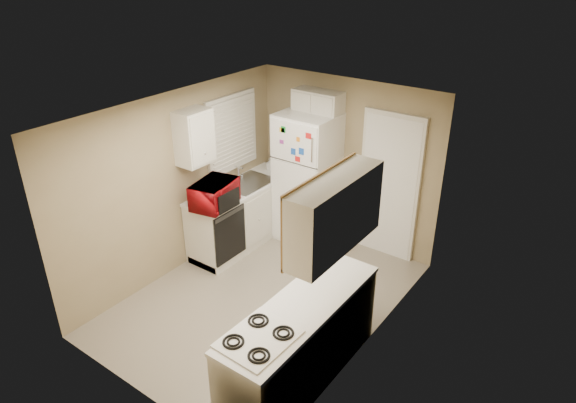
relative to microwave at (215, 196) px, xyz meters
The scene contains 19 objects.
floor 1.46m from the microwave, 13.60° to the right, with size 3.80×3.80×0.00m, color #A89E8E.
ceiling 1.69m from the microwave, 13.60° to the right, with size 3.80×3.80×0.00m, color white.
wall_left 0.50m from the microwave, 150.31° to the right, with size 3.80×3.80×0.00m, color tan.
wall_right 2.40m from the microwave, ahead, with size 3.80×3.80×0.00m, color tan.
wall_back 1.94m from the microwave, 59.40° to the left, with size 2.80×2.80×0.00m, color tan.
wall_front 2.36m from the microwave, 65.30° to the right, with size 2.80×2.80×0.00m, color tan.
left_counter 0.90m from the microwave, 100.01° to the left, with size 0.60×1.80×0.90m, color silver.
dishwasher 0.59m from the microwave, 19.78° to the left, with size 0.03×0.58×0.72m, color black.
sink 0.84m from the microwave, 98.19° to the left, with size 0.54×0.74×0.16m, color gray.
microwave is the anchor object (origin of this frame).
soap_bottle 1.39m from the microwave, 96.89° to the left, with size 0.08×0.08×0.18m, color white.
window_blinds 1.05m from the microwave, 114.89° to the left, with size 0.10×0.98×1.08m, color silver.
upper_cabinet_left 0.80m from the microwave, behind, with size 0.30×0.45×0.70m, color silver.
refrigerator 1.48m from the microwave, 68.12° to the left, with size 0.79×0.77×1.91m, color white.
cabinet_over_fridge 1.88m from the microwave, 68.92° to the left, with size 0.70×0.30×0.40m, color silver.
interior_door 2.34m from the microwave, 43.95° to the left, with size 0.86×0.06×2.08m, color white.
right_counter 2.40m from the microwave, 26.48° to the right, with size 0.60×2.00×0.90m, color silver.
stove 2.70m from the microwave, 38.70° to the right, with size 0.53×0.65×0.80m, color white.
upper_cabinet_right 2.47m from the microwave, 18.28° to the right, with size 0.30×1.20×0.70m, color silver.
Camera 1 is at (3.28, -4.03, 3.96)m, focal length 32.00 mm.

